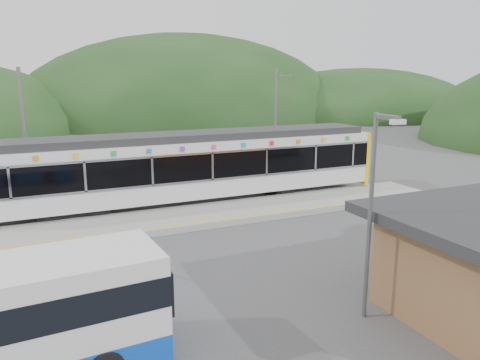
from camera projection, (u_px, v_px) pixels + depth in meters
name	position (u px, v px, depth m)	size (l,w,h in m)	color
ground	(224.00, 242.00, 18.92)	(120.00, 120.00, 0.00)	#4C4C4F
hills	(290.00, 196.00, 26.12)	(146.00, 149.00, 26.00)	#1E3D19
platform	(197.00, 216.00, 21.83)	(26.00, 3.20, 0.30)	#9E9E99
yellow_line	(207.00, 221.00, 20.64)	(26.00, 0.10, 0.01)	yellow
train	(193.00, 165.00, 24.13)	(20.44, 3.01, 3.74)	black
catenary_mast_west	(25.00, 137.00, 22.92)	(0.18, 1.80, 7.00)	slate
catenary_mast_east	(276.00, 125.00, 28.57)	(0.18, 1.80, 7.00)	slate
lamp_post	(374.00, 200.00, 12.18)	(0.36, 1.01, 5.65)	slate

